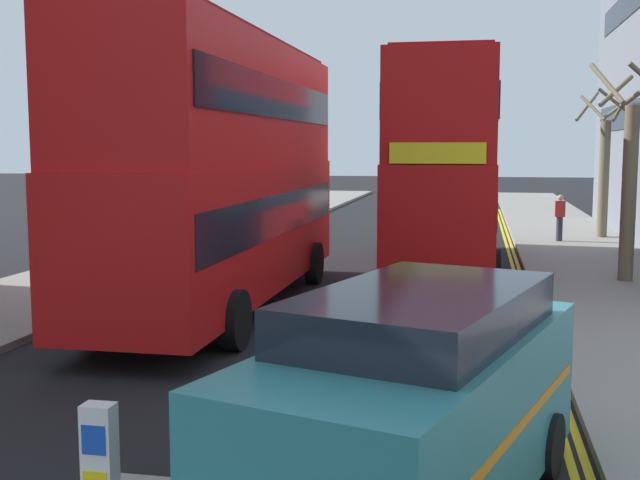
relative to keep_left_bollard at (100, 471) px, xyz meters
name	(u,v)px	position (x,y,z in m)	size (l,w,h in m)	color
sidewalk_right	(625,297)	(6.50, 12.35, -0.54)	(4.00, 80.00, 0.14)	gray
sidewalk_left	(90,278)	(-6.50, 12.35, -0.54)	(4.00, 80.00, 0.14)	gray
kerb_line_outer	(535,314)	(4.40, 10.35, -0.60)	(0.10, 56.00, 0.01)	yellow
kerb_line_inner	(527,314)	(4.24, 10.35, -0.60)	(0.10, 56.00, 0.01)	yellow
keep_left_bollard	(100,471)	(0.00, 0.00, 0.00)	(0.36, 0.28, 1.11)	silver
double_decker_bus_away	(224,166)	(-2.03, 9.76, 2.42)	(2.82, 10.82, 5.64)	red
double_decker_bus_oncoming	(448,161)	(2.37, 15.97, 2.42)	(2.83, 10.82, 5.64)	#B20F0F
taxi_minivan	(411,407)	(2.63, 0.88, 0.46)	(3.22, 5.15, 2.12)	teal
pedestrian_far	(560,217)	(6.04, 22.49, 0.38)	(0.34, 0.22, 1.62)	#2D2D38
street_tree_near	(630,175)	(6.83, 14.25, 2.12)	(1.94, 1.85, 5.40)	#6B6047
street_tree_mid	(604,168)	(7.68, 24.12, 2.04)	(2.14, 2.15, 5.34)	#6B6047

